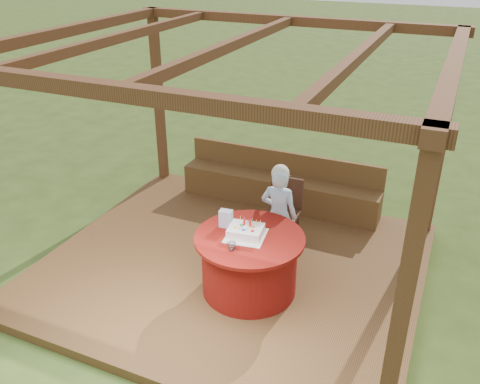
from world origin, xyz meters
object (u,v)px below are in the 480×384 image
(chair, at_px, (284,208))
(drinking_glass, at_px, (232,246))
(elderly_woman, at_px, (279,213))
(birthday_cake, at_px, (246,231))
(table, at_px, (249,263))
(gift_bag, at_px, (226,219))
(bench, at_px, (279,188))

(chair, height_order, drinking_glass, chair)
(chair, xyz_separation_m, drinking_glass, (-0.06, -1.48, 0.27))
(drinking_glass, bearing_deg, elderly_woman, 81.95)
(elderly_woman, distance_m, birthday_cake, 0.75)
(table, bearing_deg, gift_bag, 164.22)
(birthday_cake, relative_size, gift_bag, 2.31)
(table, bearing_deg, bench, 100.70)
(table, relative_size, gift_bag, 5.98)
(bench, height_order, drinking_glass, bench)
(elderly_woman, height_order, drinking_glass, elderly_woman)
(gift_bag, bearing_deg, bench, 86.36)
(elderly_woman, distance_m, gift_bag, 0.77)
(bench, distance_m, table, 2.15)
(chair, height_order, gift_bag, gift_bag)
(table, height_order, chair, chair)
(chair, bearing_deg, table, -89.76)
(birthday_cake, height_order, drinking_glass, birthday_cake)
(table, xyz_separation_m, gift_bag, (-0.33, 0.09, 0.45))
(table, distance_m, gift_bag, 0.57)
(gift_bag, height_order, drinking_glass, gift_bag)
(bench, relative_size, table, 2.45)
(gift_bag, xyz_separation_m, drinking_glass, (0.26, -0.42, -0.06))
(table, distance_m, birthday_cake, 0.41)
(chair, distance_m, gift_bag, 1.16)
(bench, height_order, elderly_woman, elderly_woman)
(chair, xyz_separation_m, gift_bag, (-0.32, -1.07, 0.33))
(gift_bag, bearing_deg, drinking_glass, -63.59)
(elderly_woman, relative_size, drinking_glass, 13.75)
(elderly_woman, bearing_deg, bench, 109.02)
(table, distance_m, chair, 1.17)
(table, relative_size, chair, 1.39)
(table, bearing_deg, elderly_woman, 83.76)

